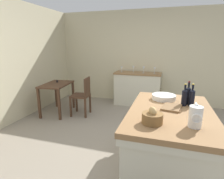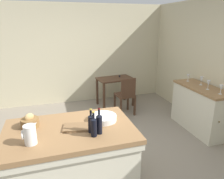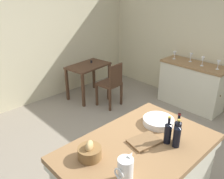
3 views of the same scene
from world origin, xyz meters
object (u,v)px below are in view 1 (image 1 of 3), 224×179
object	(u,v)px
wine_bottle_green	(192,97)
wine_glass_left	(144,68)
writing_desk	(57,88)
wine_glass_right	(122,68)
pitcher	(195,117)
wash_bowl	(164,97)
side_cabinet	(137,89)
wine_bottle_dark	(188,95)
wooden_chair	(83,95)
wine_glass_middle	(134,68)
bread_basket	(152,117)
island_table	(169,138)
cutting_board	(172,107)
wine_glass_far_left	(155,69)
wine_bottle_amber	(184,97)

from	to	relation	value
wine_bottle_green	wine_glass_left	bearing A→B (deg)	21.88
writing_desk	wine_glass_right	size ratio (longest dim) A/B	6.31
pitcher	wine_glass_right	xyz separation A→B (m)	(3.09, 1.53, 0.05)
wash_bowl	wine_glass_left	xyz separation A→B (m)	(2.19, 0.60, 0.14)
wine_glass_right	side_cabinet	bearing A→B (deg)	-87.96
wine_bottle_dark	wine_glass_right	bearing A→B (deg)	33.32
wine_glass_left	wine_glass_right	distance (m)	0.61
wooden_chair	side_cabinet	bearing A→B (deg)	-43.19
wine_bottle_dark	wine_glass_middle	world-z (taller)	wine_bottle_dark
bread_basket	wine_bottle_green	size ratio (longest dim) A/B	0.72
wash_bowl	wine_glass_middle	xyz separation A→B (m)	(2.27, 0.89, 0.14)
wooden_chair	wine_bottle_green	xyz separation A→B (m)	(-1.23, -2.23, 0.48)
island_table	bread_basket	world-z (taller)	bread_basket
wash_bowl	wine_glass_right	size ratio (longest dim) A/B	2.32
writing_desk	wine_bottle_dark	xyz separation A→B (m)	(-1.11, -2.85, 0.37)
wash_bowl	wine_bottle_green	world-z (taller)	wine_bottle_green
wooden_chair	wine_bottle_green	size ratio (longest dim) A/B	3.00
wash_bowl	wine_glass_left	bearing A→B (deg)	15.32
pitcher	wash_bowl	world-z (taller)	pitcher
island_table	wash_bowl	bearing A→B (deg)	12.81
wine_bottle_green	pitcher	bearing A→B (deg)	176.76
cutting_board	wine_glass_far_left	size ratio (longest dim) A/B	1.86
wine_bottle_amber	wine_glass_left	distance (m)	2.56
island_table	side_cabinet	bearing A→B (deg)	17.86
island_table	wine_glass_left	distance (m)	2.80
side_cabinet	wine_glass_middle	world-z (taller)	wine_glass_middle
wine_glass_left	cutting_board	bearing A→B (deg)	-164.56
wine_glass_far_left	wine_glass_right	size ratio (longest dim) A/B	1.11
bread_basket	wine_bottle_green	distance (m)	0.85
side_cabinet	wine_bottle_amber	xyz separation A→B (m)	(-2.43, -1.02, 0.52)
wooden_chair	wine_glass_right	bearing A→B (deg)	-29.36
cutting_board	wine_glass_left	bearing A→B (deg)	15.44
pitcher	wine_glass_left	size ratio (longest dim) A/B	1.47
pitcher	bread_basket	bearing A→B (deg)	94.63
wash_bowl	cutting_board	size ratio (longest dim) A/B	1.12
cutting_board	wine_glass_right	distance (m)	2.90
wine_bottle_green	wine_glass_right	distance (m)	2.87
wooden_chair	island_table	bearing A→B (deg)	-126.94
wine_glass_middle	wine_glass_right	xyz separation A→B (m)	(-0.07, 0.32, -0.01)
bread_basket	wine_glass_far_left	xyz separation A→B (m)	(3.14, 0.22, 0.10)
island_table	wine_glass_far_left	distance (m)	2.75
side_cabinet	wine_bottle_green	bearing A→B (deg)	-155.18
island_table	writing_desk	world-z (taller)	island_table
island_table	side_cabinet	distance (m)	2.80
wine_bottle_dark	wine_glass_left	xyz separation A→B (m)	(2.32, 0.92, 0.04)
island_table	wine_glass_middle	distance (m)	2.96
wine_bottle_amber	wine_bottle_green	xyz separation A→B (m)	(0.01, -0.10, 0.00)
wine_glass_middle	wine_glass_right	distance (m)	0.33
writing_desk	pitcher	distance (m)	3.43
side_cabinet	writing_desk	bearing A→B (deg)	124.85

